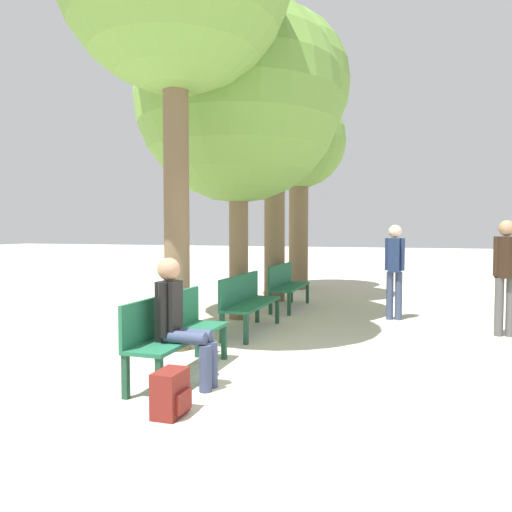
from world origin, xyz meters
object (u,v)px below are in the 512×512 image
object	(u,v)px
tree_row_1	(238,100)
pedestrian_near	(395,266)
bench_row_0	(174,328)
tree_row_2	(275,87)
tree_row_3	(299,146)
pedestrian_mid	(506,270)
bench_row_2	(286,282)
backpack	(171,393)
person_seated	(180,318)
bench_row_1	(247,298)

from	to	relation	value
tree_row_1	pedestrian_near	distance (m)	4.05
bench_row_0	tree_row_2	xyz separation A→B (m)	(-0.52, 5.91, 4.24)
tree_row_3	pedestrian_mid	xyz separation A→B (m)	(4.34, -4.91, -2.85)
tree_row_3	pedestrian_near	world-z (taller)	tree_row_3
bench_row_2	pedestrian_near	size ratio (longest dim) A/B	1.02
tree_row_3	pedestrian_mid	bearing A→B (deg)	-48.49
tree_row_1	tree_row_2	distance (m)	2.52
bench_row_2	tree_row_3	bearing A→B (deg)	98.86
tree_row_3	pedestrian_mid	distance (m)	7.14
bench_row_0	tree_row_3	world-z (taller)	tree_row_3
bench_row_2	tree_row_3	size ratio (longest dim) A/B	0.33
bench_row_0	backpack	world-z (taller)	bench_row_0
bench_row_0	person_seated	distance (m)	0.43
tree_row_2	backpack	bearing A→B (deg)	-81.48
bench_row_1	tree_row_2	world-z (taller)	tree_row_2
person_seated	tree_row_2	bearing A→B (deg)	96.91
bench_row_2	backpack	bearing A→B (deg)	-85.00
pedestrian_near	tree_row_1	bearing A→B (deg)	-164.18
bench_row_0	bench_row_2	bearing A→B (deg)	90.00
tree_row_1	pedestrian_mid	bearing A→B (deg)	-2.15
tree_row_1	bench_row_2	bearing A→B (deg)	69.69
tree_row_3	pedestrian_mid	world-z (taller)	tree_row_3
tree_row_2	tree_row_1	bearing A→B (deg)	-90.00
bench_row_1	tree_row_1	world-z (taller)	tree_row_1
backpack	tree_row_2	bearing A→B (deg)	98.52
bench_row_0	pedestrian_near	xyz separation A→B (m)	(2.17, 4.30, 0.44)
bench_row_2	tree_row_3	distance (m)	4.74
tree_row_2	pedestrian_near	distance (m)	4.92
bench_row_1	person_seated	size ratio (longest dim) A/B	1.30
bench_row_1	tree_row_3	xyz separation A→B (m)	(-0.52, 5.81, 3.33)
bench_row_1	tree_row_3	world-z (taller)	tree_row_3
backpack	pedestrian_mid	distance (m)	5.60
tree_row_3	person_seated	xyz separation A→B (m)	(0.75, -8.60, -3.15)
tree_row_1	person_seated	xyz separation A→B (m)	(0.75, -3.86, -3.20)
bench_row_2	pedestrian_near	distance (m)	2.30
person_seated	pedestrian_mid	world-z (taller)	pedestrian_mid
tree_row_1	pedestrian_near	world-z (taller)	tree_row_1
bench_row_1	backpack	distance (m)	3.60
bench_row_0	backpack	size ratio (longest dim) A/B	4.33
bench_row_1	tree_row_2	bearing A→B (deg)	98.61
bench_row_1	tree_row_1	xyz separation A→B (m)	(-0.52, 1.07, 3.38)
person_seated	tree_row_3	bearing A→B (deg)	95.01
bench_row_2	backpack	xyz separation A→B (m)	(0.53, -6.02, -0.34)
bench_row_1	tree_row_2	distance (m)	5.48
tree_row_2	tree_row_3	distance (m)	2.54
backpack	bench_row_2	bearing A→B (deg)	95.00
tree_row_2	person_seated	xyz separation A→B (m)	(0.75, -6.23, -4.06)
tree_row_1	bench_row_1	bearing A→B (deg)	-64.01
bench_row_1	pedestrian_mid	xyz separation A→B (m)	(3.82, 0.90, 0.48)
bench_row_1	pedestrian_near	xyz separation A→B (m)	(2.17, 1.83, 0.44)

